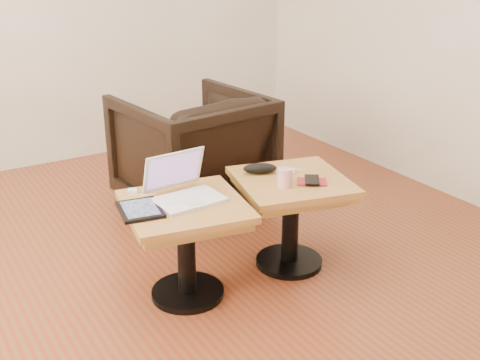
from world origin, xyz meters
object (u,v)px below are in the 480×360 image
side_table_right (291,201)px  armchair (193,152)px  laptop (184,190)px  striped_cup (285,178)px  side_table_left (185,227)px

side_table_right → armchair: size_ratio=0.79×
armchair → laptop: bearing=54.2°
side_table_right → armchair: bearing=108.6°
striped_cup → armchair: 1.00m
side_table_left → armchair: armchair is taller
side_table_left → side_table_right: (0.59, -0.01, 0.00)m
side_table_left → laptop: laptop is taller
side_table_left → side_table_right: size_ratio=0.96×
laptop → striped_cup: 0.50m
striped_cup → side_table_left: bearing=170.9°
side_table_left → side_table_right: same height
side_table_left → striped_cup: (0.50, -0.08, 0.17)m
side_table_right → side_table_left: bearing=-167.7°
side_table_left → armchair: 1.04m
side_table_right → striped_cup: striped_cup is taller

